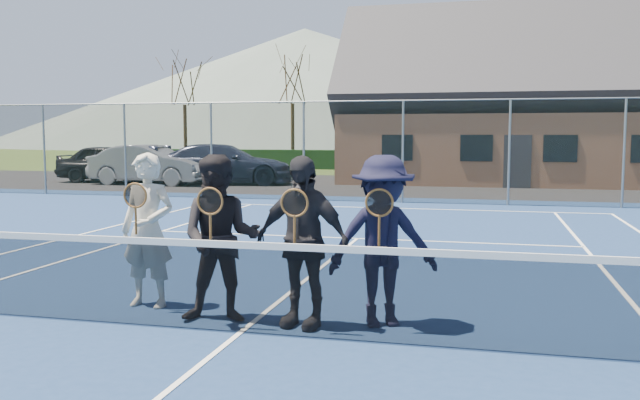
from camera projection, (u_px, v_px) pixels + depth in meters
The scene contains 20 objects.
ground at pixel (423, 187), 26.18m from camera, with size 220.00×220.00×0.00m, color #314418.
court_surface at pixel (240, 334), 6.86m from camera, with size 30.00×30.00×0.02m, color navy.
tarmac_carpark at pixel (322, 185), 27.14m from camera, with size 40.00×12.00×0.01m, color black.
hedge_row at pixel (443, 161), 37.73m from camera, with size 40.00×1.20×1.10m, color black.
hill_west at pixel (305, 88), 103.73m from camera, with size 110.00×110.00×18.00m, color #56675F.
hill_centre at pixel (621, 68), 92.81m from camera, with size 120.00×120.00×22.00m, color #516257.
car_a at pixel (114, 163), 28.46m from camera, with size 1.90×4.72×1.61m, color black.
car_b at pixel (150, 165), 27.10m from camera, with size 1.69×4.85×1.60m, color gray.
car_c at pixel (224, 164), 27.30m from camera, with size 2.28×5.60×1.63m, color #1A1F34.
court_markings at pixel (240, 333), 6.86m from camera, with size 11.03×23.83×0.01m.
tennis_net at pixel (239, 283), 6.81m from camera, with size 11.68×0.08×1.10m.
perimeter_fence at pixel (403, 151), 19.75m from camera, with size 30.07×0.07×3.02m.
clubhouse at pixel (528, 88), 28.70m from camera, with size 15.60×8.20×7.70m.
tree_a at pixel (184, 73), 41.99m from camera, with size 3.20×3.20×7.77m.
tree_b at pixel (292, 71), 40.33m from camera, with size 3.20×3.20×7.77m.
tree_c at pixel (482, 66), 37.70m from camera, with size 3.20×3.20×7.77m.
player_a at pixel (148, 230), 7.87m from camera, with size 0.68×0.51×1.80m.
player_b at pixel (221, 239), 7.23m from camera, with size 1.00×0.85×1.80m.
player_c at pixel (302, 241), 7.05m from camera, with size 1.12×0.65×1.80m.
player_d at pixel (383, 241), 7.07m from camera, with size 1.33×1.08×1.80m.
Camera 1 is at (2.39, -6.30, 2.04)m, focal length 38.00 mm.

